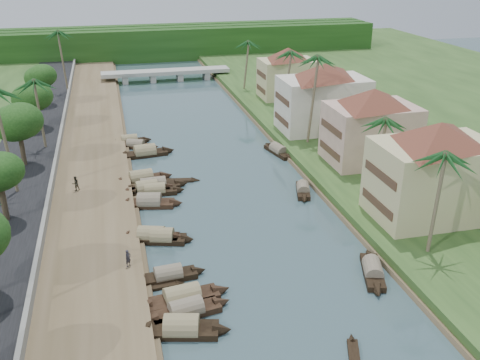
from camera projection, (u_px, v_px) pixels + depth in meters
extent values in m
plane|color=#384F54|center=(249.00, 237.00, 54.64)|extent=(220.00, 220.00, 0.00)
cube|color=brown|center=(89.00, 174.00, 68.76)|extent=(10.00, 180.00, 0.80)
cube|color=#27441B|center=(342.00, 150.00, 76.39)|extent=(16.00, 180.00, 1.20)
cube|color=black|center=(19.00, 178.00, 66.77)|extent=(8.00, 180.00, 1.40)
cube|color=slate|center=(54.00, 170.00, 67.46)|extent=(0.40, 180.00, 1.10)
cube|color=#16390F|center=(155.00, 46.00, 137.59)|extent=(120.00, 4.00, 8.00)
cube|color=#16390F|center=(153.00, 43.00, 142.04)|extent=(120.00, 4.00, 8.00)
cube|color=#16390F|center=(152.00, 40.00, 146.49)|extent=(120.00, 4.00, 8.00)
cube|color=#9F9E95|center=(166.00, 72.00, 117.92)|extent=(28.00, 4.00, 0.80)
cube|color=#9F9E95|center=(125.00, 79.00, 116.38)|extent=(1.20, 3.50, 1.80)
cube|color=#9F9E95|center=(153.00, 77.00, 117.70)|extent=(1.20, 3.50, 1.80)
cube|color=#9F9E95|center=(180.00, 76.00, 119.02)|extent=(1.20, 3.50, 1.80)
cube|color=#9F9E95|center=(206.00, 75.00, 120.34)|extent=(1.20, 3.50, 1.80)
cube|color=#C1BA81|center=(433.00, 180.00, 54.97)|extent=(12.00, 8.00, 8.00)
pyramid|color=brown|center=(440.00, 133.00, 52.93)|extent=(14.85, 14.85, 2.20)
cube|color=#4A3222|center=(377.00, 204.00, 54.44)|extent=(0.10, 6.40, 0.90)
cube|color=#4A3222|center=(380.00, 175.00, 53.16)|extent=(0.10, 6.40, 0.90)
cube|color=beige|center=(370.00, 134.00, 69.53)|extent=(11.00, 8.00, 7.50)
pyramid|color=brown|center=(374.00, 97.00, 67.59)|extent=(14.11, 14.11, 2.20)
cube|color=#4A3222|center=(330.00, 151.00, 69.06)|extent=(0.10, 6.40, 0.90)
cube|color=#4A3222|center=(331.00, 128.00, 67.86)|extent=(0.10, 6.40, 0.90)
cube|color=silver|center=(323.00, 104.00, 81.67)|extent=(13.00, 8.00, 8.00)
pyramid|color=brown|center=(325.00, 71.00, 79.63)|extent=(15.59, 15.59, 2.20)
cube|color=#4A3222|center=(281.00, 120.00, 81.03)|extent=(0.10, 6.40, 0.90)
cube|color=#4A3222|center=(282.00, 99.00, 79.75)|extent=(0.10, 6.40, 0.90)
cube|color=#C1BA81|center=(287.00, 79.00, 99.89)|extent=(10.00, 7.00, 7.00)
pyramid|color=brown|center=(288.00, 54.00, 98.05)|extent=(12.62, 12.62, 2.20)
cube|color=#4A3222|center=(261.00, 89.00, 99.48)|extent=(0.10, 5.60, 0.90)
cube|color=#4A3222|center=(261.00, 74.00, 98.36)|extent=(0.10, 5.60, 0.90)
cube|color=black|center=(186.00, 313.00, 42.94)|extent=(5.82, 2.71, 0.70)
cone|color=black|center=(222.00, 303.00, 44.07)|extent=(1.86, 1.83, 1.75)
cone|color=black|center=(149.00, 322.00, 41.74)|extent=(1.86, 1.83, 1.75)
cylinder|color=gray|center=(186.00, 309.00, 42.79)|extent=(4.53, 2.54, 1.81)
cube|color=black|center=(182.00, 331.00, 40.92)|extent=(5.95, 3.33, 0.70)
cone|color=black|center=(223.00, 330.00, 40.88)|extent=(2.04, 2.16, 1.99)
cone|color=black|center=(141.00, 330.00, 40.90)|extent=(2.04, 2.16, 1.99)
cylinder|color=#8F845B|center=(182.00, 327.00, 40.77)|extent=(4.68, 3.08, 2.09)
cube|color=black|center=(182.00, 300.00, 44.51)|extent=(6.37, 2.73, 0.70)
cone|color=black|center=(221.00, 290.00, 45.64)|extent=(1.98, 1.95, 1.93)
cone|color=black|center=(142.00, 309.00, 43.33)|extent=(1.98, 1.95, 1.93)
cylinder|color=#8F845B|center=(182.00, 296.00, 44.36)|extent=(4.94, 2.61, 2.00)
cube|color=black|center=(169.00, 277.00, 47.56)|extent=(5.19, 2.06, 0.70)
cone|color=black|center=(199.00, 271.00, 48.37)|extent=(1.58, 1.58, 1.62)
cone|color=black|center=(137.00, 283.00, 46.69)|extent=(1.58, 1.58, 1.62)
cylinder|color=gray|center=(168.00, 274.00, 47.41)|extent=(4.00, 2.02, 1.68)
cube|color=black|center=(152.00, 238.00, 53.94)|extent=(5.79, 3.41, 0.70)
cone|color=black|center=(181.00, 239.00, 53.74)|extent=(2.02, 2.07, 1.85)
cone|color=black|center=(122.00, 237.00, 54.08)|extent=(2.02, 2.07, 1.85)
cylinder|color=#8F845B|center=(151.00, 235.00, 53.79)|extent=(4.58, 3.09, 1.93)
cube|color=black|center=(163.00, 240.00, 53.71)|extent=(5.00, 3.07, 0.70)
cone|color=black|center=(188.00, 240.00, 53.56)|extent=(1.79, 1.95, 1.77)
cone|color=black|center=(137.00, 238.00, 53.79)|extent=(1.79, 1.95, 1.77)
cylinder|color=#8F845B|center=(162.00, 236.00, 53.56)|extent=(3.96, 2.82, 1.88)
cube|color=black|center=(150.00, 204.00, 61.11)|extent=(5.88, 3.14, 0.70)
cone|color=black|center=(177.00, 203.00, 61.16)|extent=(1.98, 2.10, 1.97)
cone|color=black|center=(122.00, 204.00, 61.00)|extent=(1.98, 2.10, 1.97)
cylinder|color=gray|center=(149.00, 201.00, 60.96)|extent=(4.61, 2.94, 2.08)
cube|color=black|center=(155.00, 193.00, 64.06)|extent=(5.32, 1.98, 0.70)
cone|color=black|center=(179.00, 190.00, 64.50)|extent=(1.59, 1.57, 1.65)
cone|color=black|center=(130.00, 194.00, 63.55)|extent=(1.59, 1.57, 1.65)
cylinder|color=#8F845B|center=(155.00, 190.00, 63.91)|extent=(4.10, 1.96, 1.71)
cube|color=black|center=(147.00, 191.00, 64.37)|extent=(5.49, 2.50, 0.70)
cone|color=black|center=(171.00, 187.00, 65.24)|extent=(1.73, 1.93, 1.95)
cone|color=black|center=(122.00, 194.00, 63.43)|extent=(1.73, 1.93, 1.95)
cylinder|color=#8F845B|center=(147.00, 188.00, 64.22)|extent=(4.25, 2.45, 2.06)
cube|color=black|center=(153.00, 188.00, 65.30)|extent=(6.50, 2.30, 0.70)
cone|color=black|center=(182.00, 184.00, 66.24)|extent=(1.93, 1.82, 1.92)
cone|color=black|center=(124.00, 191.00, 64.29)|extent=(1.93, 1.82, 1.92)
cylinder|color=gray|center=(153.00, 185.00, 65.15)|extent=(5.00, 2.28, 1.98)
cube|color=black|center=(141.00, 180.00, 67.44)|extent=(6.13, 2.72, 0.70)
cone|color=black|center=(167.00, 176.00, 68.52)|extent=(1.93, 1.96, 1.94)
cone|color=black|center=(115.00, 184.00, 66.30)|extent=(1.93, 1.96, 1.94)
cylinder|color=#8F845B|center=(141.00, 177.00, 67.29)|extent=(4.75, 2.61, 2.02)
cube|color=black|center=(145.00, 154.00, 75.91)|extent=(6.44, 2.81, 0.70)
cone|color=black|center=(169.00, 151.00, 76.97)|extent=(2.01, 2.11, 2.13)
cone|color=black|center=(120.00, 157.00, 74.78)|extent=(2.01, 2.11, 2.13)
cylinder|color=#8F845B|center=(145.00, 152.00, 75.76)|extent=(4.99, 2.73, 2.23)
cube|color=black|center=(136.00, 147.00, 78.88)|extent=(5.36, 3.24, 0.70)
cone|color=black|center=(155.00, 147.00, 78.51)|extent=(1.84, 1.74, 1.47)
cone|color=black|center=(117.00, 145.00, 79.20)|extent=(1.84, 1.74, 1.47)
cylinder|color=gray|center=(136.00, 144.00, 78.73)|extent=(4.24, 2.84, 1.50)
cube|color=black|center=(130.00, 142.00, 80.68)|extent=(5.01, 1.87, 0.70)
cone|color=black|center=(148.00, 140.00, 81.38)|extent=(1.50, 1.52, 1.60)
cone|color=black|center=(111.00, 143.00, 79.92)|extent=(1.50, 1.52, 1.60)
cylinder|color=#8F845B|center=(129.00, 140.00, 80.53)|extent=(3.85, 1.87, 1.67)
cube|color=black|center=(372.00, 273.00, 48.24)|extent=(3.33, 5.88, 0.70)
cone|color=black|center=(368.00, 254.00, 51.09)|extent=(1.88, 1.98, 1.63)
cone|color=black|center=(378.00, 293.00, 45.34)|extent=(1.88, 1.98, 1.63)
cylinder|color=gray|center=(373.00, 269.00, 48.09)|extent=(2.97, 4.63, 1.67)
cube|color=black|center=(303.00, 191.00, 64.36)|extent=(2.71, 4.87, 0.70)
cone|color=black|center=(302.00, 182.00, 66.69)|extent=(1.64, 1.65, 1.47)
cone|color=black|center=(305.00, 200.00, 61.97)|extent=(1.64, 1.65, 1.47)
cylinder|color=gray|center=(303.00, 189.00, 64.21)|extent=(2.46, 3.83, 1.53)
cube|color=black|center=(279.00, 152.00, 76.66)|extent=(2.91, 6.02, 0.70)
cone|color=black|center=(267.00, 145.00, 79.27)|extent=(1.82, 1.94, 1.68)
cone|color=black|center=(290.00, 159.00, 74.00)|extent=(1.82, 1.94, 1.68)
cylinder|color=gray|center=(279.00, 150.00, 76.51)|extent=(2.67, 4.70, 1.73)
cone|color=black|center=(352.00, 338.00, 40.30)|extent=(1.11, 1.29, 0.79)
cube|color=black|center=(159.00, 287.00, 46.38)|extent=(3.36, 0.98, 0.35)
cone|color=black|center=(180.00, 283.00, 46.91)|extent=(0.88, 0.80, 0.74)
cone|color=black|center=(138.00, 291.00, 45.85)|extent=(0.88, 0.80, 0.74)
cube|color=black|center=(176.00, 181.00, 67.56)|extent=(4.66, 1.73, 0.35)
cone|color=black|center=(196.00, 180.00, 67.70)|extent=(1.29, 1.11, 0.91)
cone|color=black|center=(155.00, 181.00, 67.41)|extent=(1.29, 1.11, 0.91)
cylinder|color=#6D5F48|center=(436.00, 204.00, 47.85)|extent=(0.63, 0.36, 9.80)
sphere|color=#194D1F|center=(444.00, 155.00, 45.97)|extent=(3.20, 3.20, 3.20)
cylinder|color=#6D5F48|center=(377.00, 157.00, 59.92)|extent=(1.26, 0.36, 8.84)
sphere|color=#194D1F|center=(381.00, 120.00, 58.22)|extent=(3.20, 3.20, 3.20)
cylinder|color=#6D5F48|center=(311.00, 100.00, 75.24)|extent=(1.34, 0.36, 12.49)
sphere|color=#194D1F|center=(313.00, 57.00, 72.84)|extent=(3.20, 3.20, 3.20)
cylinder|color=#6D5F48|center=(285.00, 83.00, 88.82)|extent=(1.62, 0.36, 10.52)
sphere|color=#194D1F|center=(286.00, 52.00, 86.80)|extent=(3.20, 3.20, 3.20)
cylinder|color=#6D5F48|center=(7.00, 142.00, 59.11)|extent=(1.03, 0.36, 12.14)
cylinder|color=#6D5F48|center=(40.00, 114.00, 73.32)|extent=(0.64, 0.36, 9.58)
sphere|color=#194D1F|center=(35.00, 81.00, 71.49)|extent=(3.20, 3.20, 3.20)
cylinder|color=#6D5F48|center=(245.00, 65.00, 105.49)|extent=(1.33, 0.36, 9.31)
sphere|color=#194D1F|center=(245.00, 42.00, 103.70)|extent=(3.20, 3.20, 3.20)
cylinder|color=#6D5F48|center=(64.00, 62.00, 102.07)|extent=(0.88, 0.36, 11.55)
sphere|color=#194D1F|center=(60.00, 32.00, 99.85)|extent=(3.20, 3.20, 3.20)
cylinder|color=#4A3E2A|center=(4.00, 204.00, 54.47)|extent=(0.60, 0.60, 3.63)
cylinder|color=#4A3E2A|center=(23.00, 151.00, 68.32)|extent=(0.60, 0.60, 3.95)
ellipsoid|color=#16390F|center=(18.00, 122.00, 66.82)|extent=(5.54, 5.54, 4.55)
cylinder|color=#4A3E2A|center=(36.00, 117.00, 82.85)|extent=(0.60, 0.60, 3.29)
ellipsoid|color=#16390F|center=(33.00, 97.00, 81.59)|extent=(5.36, 5.36, 4.40)
cylinder|color=#4A3E2A|center=(44.00, 95.00, 95.20)|extent=(0.60, 0.60, 3.40)
ellipsoid|color=#16390F|center=(41.00, 77.00, 93.90)|extent=(4.83, 4.83, 3.97)
cylinder|color=#4A3E2A|center=(343.00, 110.00, 86.76)|extent=(0.60, 0.60, 3.46)
ellipsoid|color=#16390F|center=(344.00, 90.00, 85.44)|extent=(4.13, 4.13, 3.40)
imported|color=#29272F|center=(128.00, 258.00, 47.87)|extent=(0.70, 0.68, 1.63)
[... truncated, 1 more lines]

